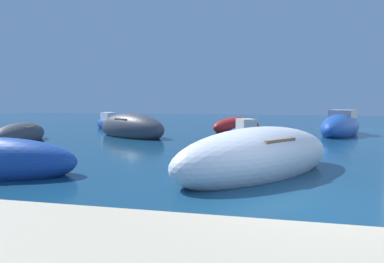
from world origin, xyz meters
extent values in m
plane|color=navy|center=(0.00, 0.00, 0.00)|extent=(80.00, 80.00, 0.00)
ellipsoid|color=#3F3F47|center=(-7.83, 10.47, 0.48)|extent=(5.39, 4.14, 1.74)
cube|color=brown|center=(-7.83, 10.47, 1.04)|extent=(1.63, 1.84, 0.08)
ellipsoid|color=#1E479E|center=(4.30, 13.71, 0.45)|extent=(4.04, 5.55, 1.65)
cube|color=gray|center=(4.49, 14.08, 1.23)|extent=(1.88, 2.03, 0.55)
ellipsoid|color=white|center=(-0.78, 2.59, 0.48)|extent=(5.39, 5.66, 1.74)
cube|color=brown|center=(-0.78, 2.59, 1.04)|extent=(1.94, 1.91, 0.08)
ellipsoid|color=#B21E1E|center=(-1.95, 14.54, 0.34)|extent=(3.77, 3.98, 1.25)
cube|color=brown|center=(-1.95, 14.54, 0.76)|extent=(1.37, 1.35, 0.08)
ellipsoid|color=#1E479E|center=(-11.16, 14.61, 0.29)|extent=(3.73, 3.31, 1.05)
cube|color=white|center=(-11.40, 14.80, 0.90)|extent=(1.41, 1.32, 0.60)
ellipsoid|color=#1E479E|center=(-1.36, 9.41, 0.26)|extent=(2.29, 3.27, 0.93)
cube|color=beige|center=(-1.25, 9.19, 0.85)|extent=(1.06, 1.20, 0.64)
ellipsoid|color=#3F3F47|center=(-12.26, 7.01, 0.34)|extent=(2.29, 4.49, 1.25)
cube|color=brown|center=(-12.26, 7.01, 0.76)|extent=(1.27, 1.08, 0.08)
camera|label=1|loc=(-0.99, -6.06, 2.08)|focal=28.48mm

